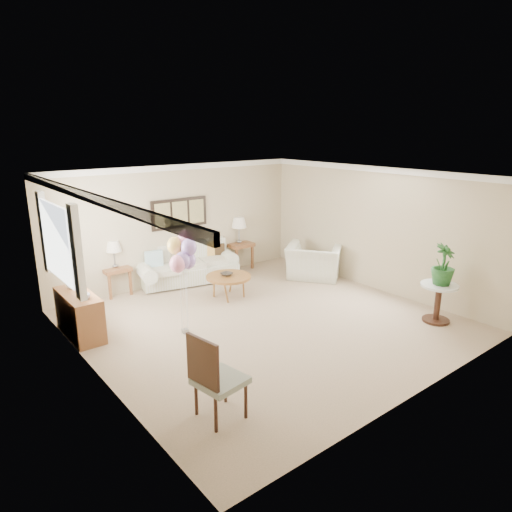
{
  "coord_description": "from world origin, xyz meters",
  "views": [
    {
      "loc": [
        -4.82,
        -5.81,
        3.36
      ],
      "look_at": [
        0.26,
        0.6,
        1.05
      ],
      "focal_mm": 32.0,
      "sensor_mm": 36.0,
      "label": 1
    }
  ],
  "objects_px": {
    "sofa": "(187,267)",
    "coffee_table": "(229,277)",
    "accent_chair": "(214,376)",
    "balloon_cluster": "(183,253)",
    "armchair": "(314,262)"
  },
  "relations": [
    {
      "from": "coffee_table",
      "to": "accent_chair",
      "type": "bearing_deg",
      "value": -127.4
    },
    {
      "from": "balloon_cluster",
      "to": "coffee_table",
      "type": "bearing_deg",
      "value": 31.37
    },
    {
      "from": "armchair",
      "to": "balloon_cluster",
      "type": "xyz_separation_m",
      "value": [
        -3.81,
        -0.76,
        1.02
      ]
    },
    {
      "from": "armchair",
      "to": "accent_chair",
      "type": "xyz_separation_m",
      "value": [
        -4.73,
        -3.05,
        0.18
      ]
    },
    {
      "from": "sofa",
      "to": "accent_chair",
      "type": "bearing_deg",
      "value": -116.53
    },
    {
      "from": "sofa",
      "to": "coffee_table",
      "type": "relative_size",
      "value": 2.76
    },
    {
      "from": "accent_chair",
      "to": "balloon_cluster",
      "type": "xyz_separation_m",
      "value": [
        0.92,
        2.28,
        0.84
      ]
    },
    {
      "from": "sofa",
      "to": "accent_chair",
      "type": "height_order",
      "value": "accent_chair"
    },
    {
      "from": "armchair",
      "to": "balloon_cluster",
      "type": "height_order",
      "value": "balloon_cluster"
    },
    {
      "from": "coffee_table",
      "to": "armchair",
      "type": "xyz_separation_m",
      "value": [
        2.27,
        -0.18,
        -0.04
      ]
    },
    {
      "from": "accent_chair",
      "to": "balloon_cluster",
      "type": "bearing_deg",
      "value": 68.03
    },
    {
      "from": "balloon_cluster",
      "to": "sofa",
      "type": "bearing_deg",
      "value": 59.36
    },
    {
      "from": "accent_chair",
      "to": "balloon_cluster",
      "type": "height_order",
      "value": "balloon_cluster"
    },
    {
      "from": "armchair",
      "to": "sofa",
      "type": "bearing_deg",
      "value": 20.94
    },
    {
      "from": "armchair",
      "to": "accent_chair",
      "type": "bearing_deg",
      "value": 86.83
    }
  ]
}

